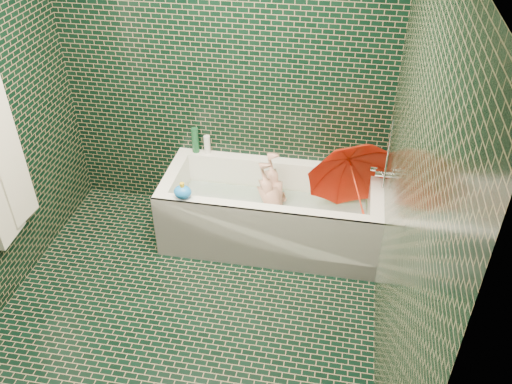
% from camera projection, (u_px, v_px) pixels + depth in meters
% --- Properties ---
extents(floor, '(2.80, 2.80, 0.00)m').
position_uv_depth(floor, '(183.00, 324.00, 3.74)').
color(floor, black).
rests_on(floor, ground).
extents(wall_back, '(2.80, 0.00, 2.80)m').
position_uv_depth(wall_back, '(223.00, 73.00, 4.13)').
color(wall_back, black).
rests_on(wall_back, floor).
extents(wall_right, '(0.00, 2.80, 2.80)m').
position_uv_depth(wall_right, '(404.00, 199.00, 2.82)').
color(wall_right, black).
rests_on(wall_right, floor).
extents(bathtub, '(1.70, 0.75, 0.55)m').
position_uv_depth(bathtub, '(271.00, 218.00, 4.35)').
color(bathtub, white).
rests_on(bathtub, floor).
extents(bath_mat, '(1.35, 0.47, 0.01)m').
position_uv_depth(bath_mat, '(271.00, 222.00, 4.40)').
color(bath_mat, green).
rests_on(bath_mat, bathtub).
extents(water, '(1.48, 0.53, 0.00)m').
position_uv_depth(water, '(271.00, 208.00, 4.31)').
color(water, silver).
rests_on(water, bathtub).
extents(faucet, '(0.18, 0.19, 0.55)m').
position_uv_depth(faucet, '(383.00, 169.00, 3.91)').
color(faucet, silver).
rests_on(faucet, wall_right).
extents(child, '(0.95, 0.56, 0.35)m').
position_uv_depth(child, '(275.00, 207.00, 4.31)').
color(child, tan).
rests_on(child, bathtub).
extents(umbrella, '(0.90, 0.98, 0.90)m').
position_uv_depth(umbrella, '(356.00, 187.00, 4.00)').
color(umbrella, red).
rests_on(umbrella, bathtub).
extents(soap_bottle_a, '(0.11, 0.11, 0.25)m').
position_uv_depth(soap_bottle_a, '(377.00, 171.00, 4.30)').
color(soap_bottle_a, white).
rests_on(soap_bottle_a, bathtub).
extents(soap_bottle_b, '(0.10, 0.10, 0.17)m').
position_uv_depth(soap_bottle_b, '(366.00, 171.00, 4.29)').
color(soap_bottle_b, '#4A1D6D').
rests_on(soap_bottle_b, bathtub).
extents(soap_bottle_c, '(0.15, 0.15, 0.17)m').
position_uv_depth(soap_bottle_c, '(353.00, 168.00, 4.33)').
color(soap_bottle_c, '#144927').
rests_on(soap_bottle_c, bathtub).
extents(bottle_right_tall, '(0.07, 0.07, 0.21)m').
position_uv_depth(bottle_right_tall, '(361.00, 158.00, 4.26)').
color(bottle_right_tall, '#144927').
rests_on(bottle_right_tall, bathtub).
extents(bottle_right_pump, '(0.06, 0.06, 0.16)m').
position_uv_depth(bottle_right_pump, '(375.00, 162.00, 4.26)').
color(bottle_right_pump, silver).
rests_on(bottle_right_pump, bathtub).
extents(bottle_left_tall, '(0.07, 0.07, 0.22)m').
position_uv_depth(bottle_left_tall, '(195.00, 140.00, 4.48)').
color(bottle_left_tall, '#144927').
rests_on(bottle_left_tall, bathtub).
extents(bottle_left_short, '(0.05, 0.05, 0.16)m').
position_uv_depth(bottle_left_short, '(207.00, 144.00, 4.48)').
color(bottle_left_short, white).
rests_on(bottle_left_short, bathtub).
extents(rubber_duck, '(0.12, 0.09, 0.10)m').
position_uv_depth(rubber_duck, '(343.00, 163.00, 4.31)').
color(rubber_duck, yellow).
rests_on(rubber_duck, bathtub).
extents(bath_toy, '(0.14, 0.11, 0.13)m').
position_uv_depth(bath_toy, '(183.00, 192.00, 3.97)').
color(bath_toy, '#1A7BEB').
rests_on(bath_toy, bathtub).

